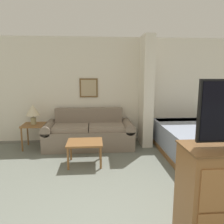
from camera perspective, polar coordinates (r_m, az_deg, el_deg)
The scene contains 8 objects.
wall_back at distance 5.55m, azimuth 0.18°, elevation 5.54°, with size 6.92×0.16×2.60m.
wall_partition_pillar at distance 5.31m, azimuth 8.90°, elevation 5.26°, with size 0.24×0.62×2.60m.
couch at distance 5.23m, azimuth -6.02°, elevation -5.56°, with size 2.08×0.84×0.89m.
coffee_table at distance 4.25m, azimuth -7.11°, elevation -8.40°, with size 0.67×0.55×0.45m.
side_table at distance 5.40m, azimuth -19.73°, elevation -3.89°, with size 0.50×0.50×0.57m.
table_lamp at distance 5.32m, azimuth -19.99°, elevation 0.32°, with size 0.31×0.31×0.47m.
bed at distance 5.09m, azimuth 22.29°, elevation -7.05°, with size 1.65×2.19×0.60m.
backpack at distance 4.80m, azimuth 25.97°, elevation -2.29°, with size 0.27×0.27×0.38m.
Camera 1 is at (-0.45, -1.46, 1.75)m, focal length 35.00 mm.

